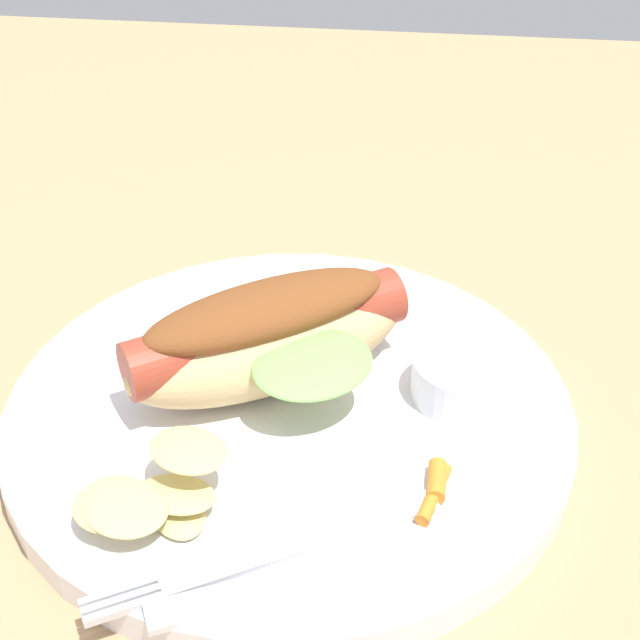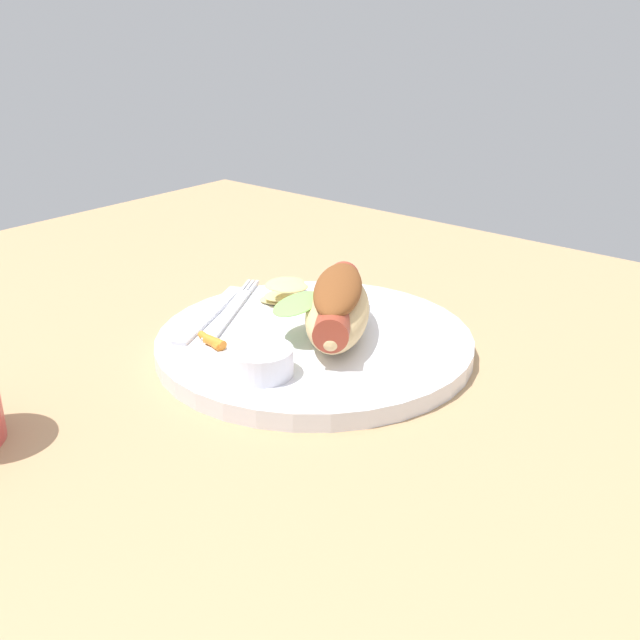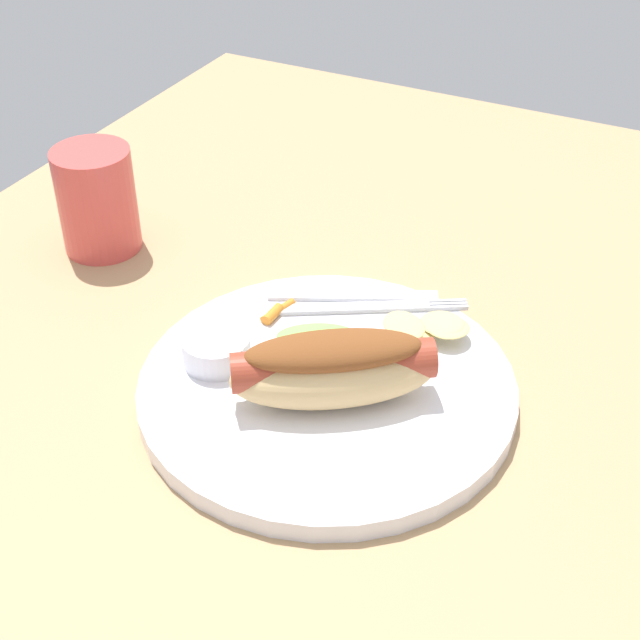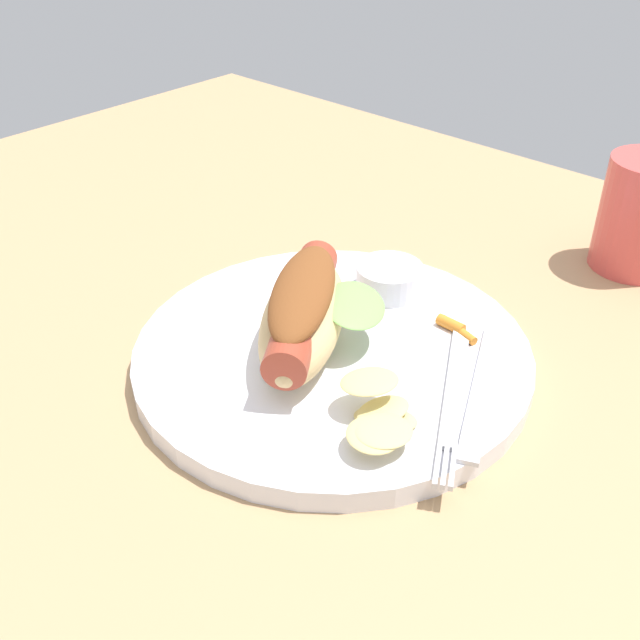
% 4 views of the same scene
% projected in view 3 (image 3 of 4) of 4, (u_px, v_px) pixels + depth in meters
% --- Properties ---
extents(ground_plane, '(1.20, 0.90, 0.02)m').
position_uv_depth(ground_plane, '(322.00, 412.00, 0.70)').
color(ground_plane, tan).
extents(plate, '(0.29, 0.29, 0.02)m').
position_uv_depth(plate, '(329.00, 389.00, 0.70)').
color(plate, white).
rests_on(plate, ground_plane).
extents(hot_dog, '(0.13, 0.16, 0.06)m').
position_uv_depth(hot_dog, '(333.00, 367.00, 0.66)').
color(hot_dog, '#DBB77A').
rests_on(hot_dog, plate).
extents(sauce_ramekin, '(0.05, 0.05, 0.02)m').
position_uv_depth(sauce_ramekin, '(216.00, 349.00, 0.71)').
color(sauce_ramekin, white).
rests_on(sauce_ramekin, plate).
extents(fork, '(0.09, 0.14, 0.00)m').
position_uv_depth(fork, '(370.00, 307.00, 0.77)').
color(fork, silver).
rests_on(fork, plate).
extents(knife, '(0.07, 0.14, 0.00)m').
position_uv_depth(knife, '(353.00, 296.00, 0.78)').
color(knife, silver).
rests_on(knife, plate).
extents(chips_pile, '(0.07, 0.07, 0.03)m').
position_uv_depth(chips_pile, '(425.00, 328.00, 0.73)').
color(chips_pile, '#D7C478').
rests_on(chips_pile, plate).
extents(carrot_garnish, '(0.04, 0.02, 0.01)m').
position_uv_depth(carrot_garnish, '(275.00, 313.00, 0.76)').
color(carrot_garnish, orange).
rests_on(carrot_garnish, plate).
extents(drinking_cup, '(0.07, 0.07, 0.10)m').
position_uv_depth(drinking_cup, '(97.00, 200.00, 0.85)').
color(drinking_cup, '#D84C47').
rests_on(drinking_cup, ground_plane).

